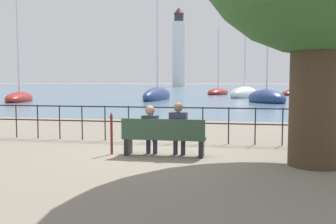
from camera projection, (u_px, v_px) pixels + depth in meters
name	position (u px, v px, depth m)	size (l,w,h in m)	color
ground_plane	(164.00, 156.00, 8.96)	(1000.00, 1000.00, 0.00)	gray
harbor_water	(233.00, 86.00, 164.19)	(600.00, 300.00, 0.01)	slate
park_bench	(164.00, 138.00, 8.86)	(1.99, 0.45, 0.90)	#334C38
seated_person_left	(150.00, 128.00, 8.99)	(0.38, 0.35, 1.20)	#2D3347
seated_person_right	(178.00, 127.00, 8.85)	(0.41, 0.35, 1.28)	#2D3347
promenade_railing	(177.00, 119.00, 10.87)	(13.31, 0.04, 1.05)	black
closed_umbrella	(111.00, 131.00, 9.08)	(0.09, 0.09, 1.03)	maroon
sailboat_0	(266.00, 98.00, 32.18)	(4.24, 5.72, 11.85)	navy
sailboat_1	(244.00, 94.00, 42.66)	(4.48, 7.08, 11.96)	white
sailboat_2	(157.00, 96.00, 37.29)	(2.07, 8.74, 11.66)	navy
sailboat_3	(19.00, 98.00, 34.05)	(3.87, 6.53, 12.22)	maroon
sailboat_4	(218.00, 92.00, 53.20)	(3.76, 6.94, 10.00)	maroon
sailboat_5	(293.00, 93.00, 51.16)	(4.84, 7.57, 11.29)	maroon
harbor_lighthouse	(179.00, 50.00, 130.97)	(4.64, 4.64, 27.61)	white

